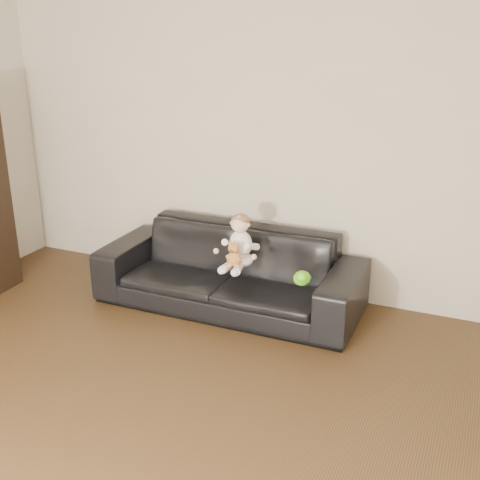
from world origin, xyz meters
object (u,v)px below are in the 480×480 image
at_px(sofa, 229,270).
at_px(teddy_bear, 234,255).
at_px(toy_blue_disc, 305,277).
at_px(toy_green, 302,278).
at_px(baby, 239,244).
at_px(toy_rattle, 299,281).

relative_size(sofa, teddy_bear, 11.20).
relative_size(teddy_bear, toy_blue_disc, 2.11).
height_order(teddy_bear, toy_blue_disc, teddy_bear).
relative_size(toy_green, toy_blue_disc, 1.66).
xyz_separation_m(baby, toy_blue_disc, (0.55, -0.01, -0.18)).
bearing_deg(toy_green, teddy_bear, 178.79).
distance_m(baby, teddy_bear, 0.14).
bearing_deg(teddy_bear, toy_green, -12.30).
xyz_separation_m(teddy_bear, toy_green, (0.56, -0.01, -0.09)).
height_order(toy_rattle, toy_blue_disc, toy_rattle).
distance_m(toy_green, toy_blue_disc, 0.14).
distance_m(sofa, baby, 0.35).
relative_size(teddy_bear, toy_green, 1.27).
relative_size(sofa, toy_blue_disc, 23.63).
bearing_deg(toy_blue_disc, sofa, 169.39).
xyz_separation_m(baby, toy_green, (0.57, -0.14, -0.14)).
height_order(baby, teddy_bear, baby).
bearing_deg(baby, toy_green, -19.00).
distance_m(toy_rattle, toy_blue_disc, 0.14).
xyz_separation_m(baby, teddy_bear, (0.01, -0.13, -0.04)).
bearing_deg(baby, teddy_bear, -90.49).
distance_m(teddy_bear, toy_rattle, 0.56).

